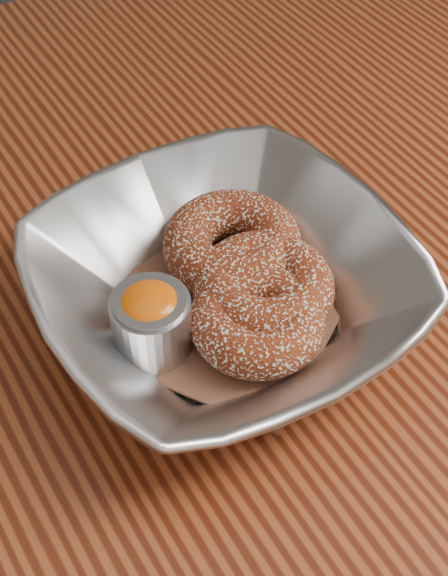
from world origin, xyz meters
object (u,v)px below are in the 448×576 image
donut_back (232,244)px  donut_extra (264,287)px  ramekin (151,320)px  table (167,345)px  donut_front (257,320)px  serving_bowl (224,288)px

donut_back → donut_extra: size_ratio=1.03×
donut_back → ramekin: (-0.08, -0.04, 0.01)m
table → donut_front: bearing=-79.1°
table → donut_front: size_ratio=13.72×
serving_bowl → ramekin: size_ratio=4.76×
donut_front → donut_back: bearing=71.8°
donut_front → donut_extra: (0.02, 0.02, 0.00)m
donut_front → donut_extra: 0.03m
table → donut_extra: (0.04, -0.08, 0.13)m
donut_front → ramekin: size_ratio=1.72×
table → donut_back: bearing=-40.6°
table → donut_back: donut_back is taller
table → donut_extra: 0.15m
donut_extra → donut_front: bearing=-131.6°
serving_bowl → donut_extra: serving_bowl is taller
table → ramekin: 0.16m
donut_extra → donut_back: bearing=86.1°
donut_back → table: bearing=139.4°
serving_bowl → donut_back: (0.03, 0.03, -0.00)m
donut_back → serving_bowl: bearing=-128.9°
donut_back → ramekin: size_ratio=1.90×
donut_extra → ramekin: size_ratio=1.84×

